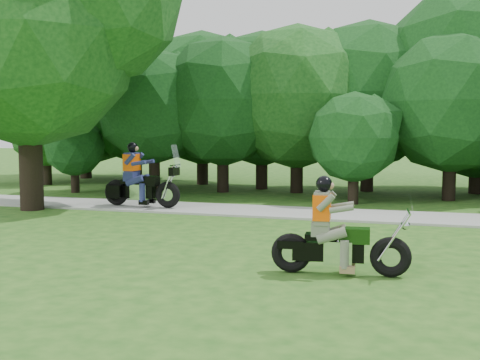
# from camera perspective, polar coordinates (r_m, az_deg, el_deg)

# --- Properties ---
(ground) EXTENTS (100.00, 100.00, 0.00)m
(ground) POSITION_cam_1_polar(r_m,az_deg,el_deg) (8.84, 13.04, -11.09)
(ground) COLOR #225518
(ground) RESTS_ON ground
(walkway) EXTENTS (60.00, 2.20, 0.06)m
(walkway) POSITION_cam_1_polar(r_m,az_deg,el_deg) (16.66, 15.10, -3.43)
(walkway) COLOR gray
(walkway) RESTS_ON ground
(tree_line) EXTENTS (39.76, 12.18, 7.87)m
(tree_line) POSITION_cam_1_polar(r_m,az_deg,el_deg) (23.11, 19.14, 7.84)
(tree_line) COLOR black
(tree_line) RESTS_ON ground
(big_tree_west) EXTENTS (8.64, 6.56, 9.96)m
(big_tree_west) POSITION_cam_1_polar(r_m,az_deg,el_deg) (19.22, -19.05, 14.72)
(big_tree_west) COLOR black
(big_tree_west) RESTS_ON ground
(chopper_motorcycle) EXTENTS (2.30, 0.67, 1.64)m
(chopper_motorcycle) POSITION_cam_1_polar(r_m,az_deg,el_deg) (10.07, 8.84, -5.49)
(chopper_motorcycle) COLOR black
(chopper_motorcycle) RESTS_ON ground
(touring_motorcycle) EXTENTS (2.53, 0.78, 1.93)m
(touring_motorcycle) POSITION_cam_1_polar(r_m,az_deg,el_deg) (18.23, -9.74, -0.30)
(touring_motorcycle) COLOR black
(touring_motorcycle) RESTS_ON walkway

